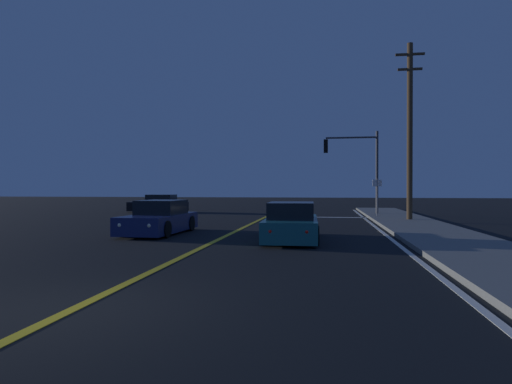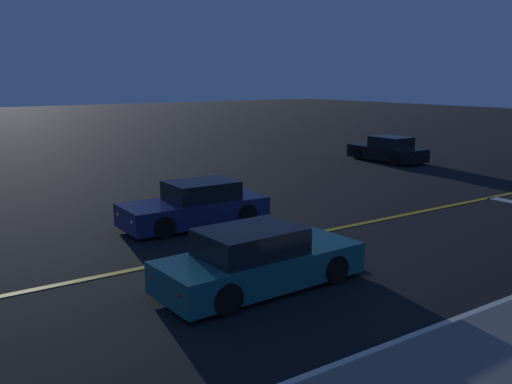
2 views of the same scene
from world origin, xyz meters
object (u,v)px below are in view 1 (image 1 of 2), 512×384
(traffic_signal_near_right, at_px, (357,160))
(street_sign_corner, at_px, (377,192))
(car_far_approaching_black, at_px, (159,205))
(car_following_oncoming_navy, at_px, (160,219))
(car_distant_tail_teal, at_px, (291,224))
(utility_pole_right, at_px, (410,130))

(traffic_signal_near_right, relative_size, street_sign_corner, 2.35)
(car_far_approaching_black, distance_m, traffic_signal_near_right, 15.03)
(traffic_signal_near_right, bearing_deg, car_following_oncoming_navy, 56.94)
(car_distant_tail_teal, distance_m, street_sign_corner, 12.73)
(car_distant_tail_teal, bearing_deg, car_far_approaching_black, 122.60)
(car_following_oncoming_navy, xyz_separation_m, street_sign_corner, (9.65, 10.52, 1.03))
(car_following_oncoming_navy, distance_m, car_distant_tail_teal, 5.59)
(car_far_approaching_black, relative_size, car_distant_tail_teal, 0.92)
(car_distant_tail_teal, xyz_separation_m, street_sign_corner, (4.25, 11.95, 1.03))
(car_far_approaching_black, height_order, car_distant_tail_teal, same)
(street_sign_corner, bearing_deg, traffic_signal_near_right, 109.31)
(car_distant_tail_teal, height_order, traffic_signal_near_right, traffic_signal_near_right)
(traffic_signal_near_right, height_order, utility_pole_right, utility_pole_right)
(car_following_oncoming_navy, bearing_deg, street_sign_corner, -131.24)
(car_following_oncoming_navy, relative_size, street_sign_corner, 1.89)
(traffic_signal_near_right, bearing_deg, utility_pole_right, 113.68)
(car_following_oncoming_navy, distance_m, street_sign_corner, 14.32)
(car_distant_tail_teal, distance_m, traffic_signal_near_right, 15.44)
(car_following_oncoming_navy, distance_m, traffic_signal_near_right, 16.21)
(car_following_oncoming_navy, bearing_deg, car_distant_tail_teal, 166.46)
(utility_pole_right, bearing_deg, street_sign_corner, 118.02)
(car_distant_tail_teal, xyz_separation_m, utility_pole_right, (5.65, 9.32, 4.40))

